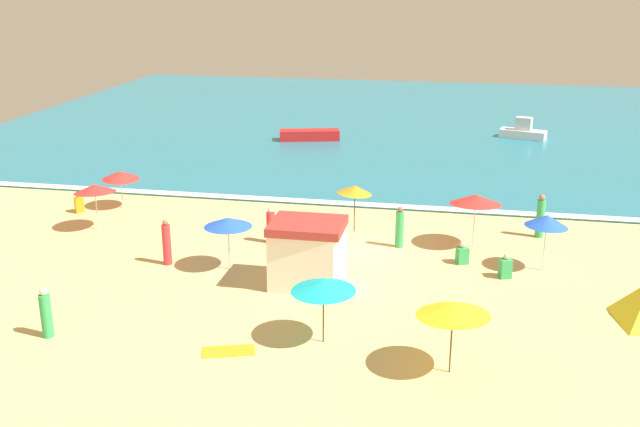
# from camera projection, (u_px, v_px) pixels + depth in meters

# --- Properties ---
(ground_plane) EXTENTS (60.00, 60.00, 0.00)m
(ground_plane) POSITION_uv_depth(u_px,v_px,m) (350.00, 251.00, 31.14)
(ground_plane) COLOR #D8B775
(ocean_water) EXTENTS (60.00, 44.00, 0.10)m
(ocean_water) POSITION_uv_depth(u_px,v_px,m) (407.00, 122.00, 57.26)
(ocean_water) COLOR teal
(ocean_water) RESTS_ON ground_plane
(wave_breaker_foam) EXTENTS (57.00, 0.70, 0.01)m
(wave_breaker_foam) POSITION_uv_depth(u_px,v_px,m) (370.00, 205.00, 36.99)
(wave_breaker_foam) COLOR white
(wave_breaker_foam) RESTS_ON ocean_water
(lifeguard_cabana) EXTENTS (2.66, 2.24, 2.49)m
(lifeguard_cabana) POSITION_uv_depth(u_px,v_px,m) (308.00, 253.00, 27.38)
(lifeguard_cabana) COLOR white
(lifeguard_cabana) RESTS_ON ground_plane
(beach_umbrella_0) EXTENTS (2.97, 2.98, 2.25)m
(beach_umbrella_0) POSITION_uv_depth(u_px,v_px,m) (453.00, 309.00, 21.17)
(beach_umbrella_0) COLOR #4C3823
(beach_umbrella_0) RESTS_ON ground_plane
(beach_umbrella_1) EXTENTS (2.25, 2.25, 2.12)m
(beach_umbrella_1) POSITION_uv_depth(u_px,v_px,m) (228.00, 222.00, 28.68)
(beach_umbrella_1) COLOR silver
(beach_umbrella_1) RESTS_ON ground_plane
(beach_umbrella_2) EXTENTS (2.55, 2.55, 1.91)m
(beach_umbrella_2) POSITION_uv_depth(u_px,v_px,m) (121.00, 175.00, 36.31)
(beach_umbrella_2) COLOR silver
(beach_umbrella_2) RESTS_ON ground_plane
(beach_umbrella_3) EXTENTS (2.55, 2.54, 2.09)m
(beach_umbrella_3) POSITION_uv_depth(u_px,v_px,m) (323.00, 286.00, 22.97)
(beach_umbrella_3) COLOR #4C3823
(beach_umbrella_3) RESTS_ON ground_plane
(beach_umbrella_4) EXTENTS (2.30, 2.33, 2.37)m
(beach_umbrella_4) POSITION_uv_depth(u_px,v_px,m) (476.00, 199.00, 31.02)
(beach_umbrella_4) COLOR silver
(beach_umbrella_4) RESTS_ON ground_plane
(beach_umbrella_5) EXTENTS (2.60, 2.60, 2.18)m
(beach_umbrella_5) POSITION_uv_depth(u_px,v_px,m) (95.00, 188.00, 33.16)
(beach_umbrella_5) COLOR silver
(beach_umbrella_5) RESTS_ON ground_plane
(beach_umbrella_6) EXTENTS (1.94, 1.92, 2.18)m
(beach_umbrella_6) POSITION_uv_depth(u_px,v_px,m) (355.00, 190.00, 32.90)
(beach_umbrella_6) COLOR #4C3823
(beach_umbrella_6) RESTS_ON ground_plane
(beach_umbrella_7) EXTENTS (2.25, 2.24, 2.29)m
(beach_umbrella_7) POSITION_uv_depth(u_px,v_px,m) (547.00, 221.00, 28.57)
(beach_umbrella_7) COLOR silver
(beach_umbrella_7) RESTS_ON ground_plane
(beachgoer_0) EXTENTS (0.53, 0.53, 0.95)m
(beachgoer_0) POSITION_uv_depth(u_px,v_px,m) (505.00, 267.00, 28.36)
(beachgoer_0) COLOR green
(beachgoer_0) RESTS_ON ground_plane
(beachgoer_2) EXTENTS (0.47, 0.47, 1.76)m
(beachgoer_2) POSITION_uv_depth(u_px,v_px,m) (400.00, 228.00, 31.40)
(beachgoer_2) COLOR green
(beachgoer_2) RESTS_ON ground_plane
(beachgoer_3) EXTENTS (0.55, 0.55, 0.94)m
(beachgoer_3) POSITION_uv_depth(u_px,v_px,m) (79.00, 204.00, 36.04)
(beachgoer_3) COLOR orange
(beachgoer_3) RESTS_ON ground_plane
(beachgoer_4) EXTENTS (0.51, 0.51, 1.69)m
(beachgoer_4) POSITION_uv_depth(u_px,v_px,m) (46.00, 314.00, 23.66)
(beachgoer_4) COLOR green
(beachgoer_4) RESTS_ON ground_plane
(beachgoer_5) EXTENTS (0.45, 0.45, 1.56)m
(beachgoer_5) POSITION_uv_depth(u_px,v_px,m) (271.00, 226.00, 31.94)
(beachgoer_5) COLOR red
(beachgoer_5) RESTS_ON ground_plane
(beachgoer_6) EXTENTS (0.46, 0.46, 1.93)m
(beachgoer_6) POSITION_uv_depth(u_px,v_px,m) (540.00, 217.00, 32.54)
(beachgoer_6) COLOR green
(beachgoer_6) RESTS_ON ground_plane
(beachgoer_7) EXTENTS (0.48, 0.48, 1.86)m
(beachgoer_7) POSITION_uv_depth(u_px,v_px,m) (167.00, 243.00, 29.52)
(beachgoer_7) COLOR red
(beachgoer_7) RESTS_ON ground_plane
(beachgoer_8) EXTENTS (0.55, 0.55, 0.92)m
(beachgoer_8) POSITION_uv_depth(u_px,v_px,m) (462.00, 254.00, 29.76)
(beachgoer_8) COLOR green
(beachgoer_8) RESTS_ON ground_plane
(beach_towel_0) EXTENTS (1.78, 1.23, 0.01)m
(beach_towel_0) POSITION_uv_depth(u_px,v_px,m) (228.00, 351.00, 22.96)
(beach_towel_0) COLOR orange
(beach_towel_0) RESTS_ON ground_plane
(small_boat_0) EXTENTS (4.19, 2.15, 0.70)m
(small_boat_0) POSITION_uv_depth(u_px,v_px,m) (309.00, 135.00, 50.98)
(small_boat_0) COLOR red
(small_boat_0) RESTS_ON ocean_water
(small_boat_1) EXTENTS (3.25, 1.93, 1.45)m
(small_boat_1) POSITION_uv_depth(u_px,v_px,m) (523.00, 131.00, 51.51)
(small_boat_1) COLOR white
(small_boat_1) RESTS_ON ocean_water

